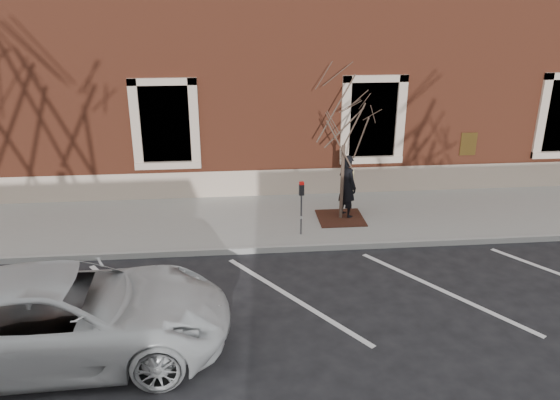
{
  "coord_description": "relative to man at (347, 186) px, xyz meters",
  "views": [
    {
      "loc": [
        -1.16,
        -11.93,
        5.95
      ],
      "look_at": [
        0.0,
        0.6,
        1.1
      ],
      "focal_mm": 35.0,
      "sensor_mm": 36.0,
      "label": 1
    }
  ],
  "objects": [
    {
      "name": "sidewalk_near",
      "position": [
        -1.92,
        0.08,
        -0.94
      ],
      "size": [
        40.0,
        3.5,
        0.15
      ],
      "primitive_type": "cube",
      "color": "#999790",
      "rests_on": "ground"
    },
    {
      "name": "building_civic",
      "position": [
        -1.92,
        6.07,
        2.98
      ],
      "size": [
        40.0,
        8.62,
        8.0
      ],
      "color": "brown",
      "rests_on": "ground"
    },
    {
      "name": "parking_meter",
      "position": [
        -1.38,
        -1.07,
        0.1
      ],
      "size": [
        0.13,
        0.1,
        1.4
      ],
      "rotation": [
        0.0,
        0.0,
        0.37
      ],
      "color": "#595B60",
      "rests_on": "sidewalk_near"
    },
    {
      "name": "ground",
      "position": [
        -1.92,
        -1.67,
        -1.02
      ],
      "size": [
        120.0,
        120.0,
        0.0
      ],
      "primitive_type": "plane",
      "color": "#28282B",
      "rests_on": "ground"
    },
    {
      "name": "tree_grate",
      "position": [
        -0.18,
        -0.16,
        -0.85
      ],
      "size": [
        1.23,
        1.23,
        0.03
      ],
      "primitive_type": "cube",
      "color": "#401B14",
      "rests_on": "sidewalk_near"
    },
    {
      "name": "parking_stripes",
      "position": [
        -1.92,
        -3.87,
        -1.02
      ],
      "size": [
        28.0,
        4.4,
        0.01
      ],
      "primitive_type": null,
      "color": "silver",
      "rests_on": "ground"
    },
    {
      "name": "sapling",
      "position": [
        -0.18,
        -0.16,
        1.75
      ],
      "size": [
        2.24,
        2.24,
        3.74
      ],
      "color": "brown",
      "rests_on": "sidewalk_near"
    },
    {
      "name": "curb_near",
      "position": [
        -1.92,
        -1.72,
        -0.94
      ],
      "size": [
        40.0,
        0.12,
        0.15
      ],
      "primitive_type": "cube",
      "color": "#9E9E99",
      "rests_on": "ground"
    },
    {
      "name": "white_truck",
      "position": [
        -5.98,
        -5.34,
        -0.24
      ],
      "size": [
        5.72,
        2.83,
        1.56
      ],
      "primitive_type": "imported",
      "rotation": [
        0.0,
        0.0,
        1.61
      ],
      "color": "silver",
      "rests_on": "ground"
    },
    {
      "name": "man",
      "position": [
        0.0,
        0.0,
        0.0
      ],
      "size": [
        0.66,
        0.76,
        1.74
      ],
      "primitive_type": "imported",
      "rotation": [
        0.0,
        0.0,
        2.06
      ],
      "color": "black",
      "rests_on": "sidewalk_near"
    }
  ]
}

